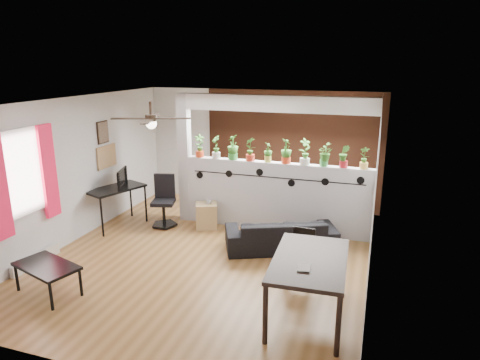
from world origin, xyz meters
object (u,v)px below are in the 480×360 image
Objects in this scene: potted_plant_8 at (344,155)px; dining_table at (310,265)px; ceiling_fan at (151,120)px; potted_plant_4 at (268,152)px; potted_plant_5 at (286,150)px; folding_chair at (302,251)px; potted_plant_1 at (216,146)px; office_chair at (164,204)px; potted_plant_7 at (324,154)px; potted_plant_6 at (305,151)px; cube_shelf at (206,216)px; coffee_table at (47,268)px; potted_plant_3 at (250,148)px; sofa at (281,234)px; cup at (208,202)px; potted_plant_9 at (364,157)px; potted_plant_2 at (233,146)px; potted_plant_0 at (199,145)px; computer_desk at (116,191)px.

potted_plant_8 reaches higher than dining_table.
potted_plant_4 is at bearing 51.64° from ceiling_fan.
potted_plant_5 is 0.56× the size of folding_chair.
potted_plant_1 is at bearing 130.05° from dining_table.
potted_plant_7 is at bearing 9.10° from office_chair.
potted_plant_6 is (0.35, 0.00, 0.01)m from potted_plant_5.
dining_table is (2.32, -2.77, -0.86)m from potted_plant_1.
cube_shelf is 3.24m from coffee_table.
potted_plant_3 is 1.76m from potted_plant_8.
potted_plant_3 is (1.07, 1.80, -0.72)m from ceiling_fan.
potted_plant_3 is at bearing 59.19° from ceiling_fan.
office_chair is (-2.69, -0.49, -1.16)m from potted_plant_6.
ceiling_fan reaches higher than cube_shelf.
coffee_table is (-2.80, -2.50, 0.13)m from sofa.
potted_plant_6 is (1.76, 0.00, 0.02)m from potted_plant_1.
folding_chair reaches higher than coffee_table.
potted_plant_6 is at bearing 10.71° from cup.
sofa is at bearing -45.75° from potted_plant_3.
potted_plant_9 is 0.48× the size of folding_chair.
coffee_table is at bearing -156.89° from folding_chair.
potted_plant_3 is at bearing -180.00° from potted_plant_6.
coffee_table is at bearing -115.83° from potted_plant_2.
potted_plant_8 is (1.76, 0.00, -0.02)m from potted_plant_3.
sofa is at bearing 112.54° from dining_table.
potted_plant_1 is at bearing 180.00° from potted_plant_2.
potted_plant_2 is 0.97× the size of cube_shelf.
potted_plant_1 is 3.78m from coffee_table.
office_chair is at bearing 113.39° from ceiling_fan.
potted_plant_1 is 1.76m from potted_plant_6.
folding_chair is (-0.23, 0.85, -0.23)m from dining_table.
potted_plant_7 is (1.76, 0.00, -0.04)m from potted_plant_2.
potted_plant_0 is 0.30× the size of dining_table.
potted_plant_7 reaches higher than folding_chair.
cup is (-1.57, 0.51, 0.28)m from sofa.
dining_table is (3.26, -2.28, 0.28)m from office_chair.
office_chair is at bearing -169.74° from potted_plant_6.
potted_plant_3 is 0.25× the size of sofa.
potted_plant_1 is 0.92× the size of potted_plant_2.
potted_plant_8 is 4.43m from computer_desk.
office_chair is (-0.90, -0.15, -0.10)m from cup.
potted_plant_6 is at bearing 180.00° from potted_plant_9.
potted_plant_6 reaches higher than potted_plant_5.
ceiling_fan reaches higher than office_chair.
potted_plant_4 is 0.92× the size of potted_plant_9.
coffee_table is at bearing -110.77° from potted_plant_1.
potted_plant_6 reaches higher than potted_plant_8.
potted_plant_0 is at bearing 180.00° from potted_plant_9.
potted_plant_6 reaches higher than computer_desk.
potted_plant_8 is 0.35m from potted_plant_9.
potted_plant_7 is 4.10m from computer_desk.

